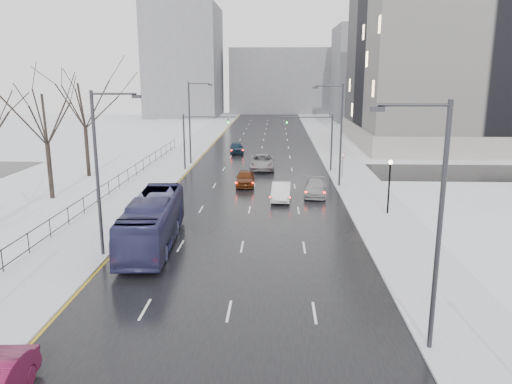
# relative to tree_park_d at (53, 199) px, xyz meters

# --- Properties ---
(road) EXTENTS (16.00, 150.00, 0.04)m
(road) POSITION_rel_tree_park_d_xyz_m (17.80, 26.00, 0.02)
(road) COLOR black
(road) RESTS_ON ground
(cross_road) EXTENTS (130.00, 10.00, 0.04)m
(cross_road) POSITION_rel_tree_park_d_xyz_m (17.80, 14.00, 0.02)
(cross_road) COLOR black
(cross_road) RESTS_ON ground
(sidewalk_left) EXTENTS (5.00, 150.00, 0.16)m
(sidewalk_left) POSITION_rel_tree_park_d_xyz_m (7.30, 26.00, 0.08)
(sidewalk_left) COLOR silver
(sidewalk_left) RESTS_ON ground
(sidewalk_right) EXTENTS (5.00, 150.00, 0.16)m
(sidewalk_right) POSITION_rel_tree_park_d_xyz_m (28.30, 26.00, 0.08)
(sidewalk_right) COLOR silver
(sidewalk_right) RESTS_ON ground
(park_strip) EXTENTS (14.00, 150.00, 0.12)m
(park_strip) POSITION_rel_tree_park_d_xyz_m (-2.20, 26.00, 0.06)
(park_strip) COLOR white
(park_strip) RESTS_ON ground
(tree_park_d) EXTENTS (8.75, 8.75, 12.50)m
(tree_park_d) POSITION_rel_tree_park_d_xyz_m (0.00, 0.00, 0.00)
(tree_park_d) COLOR black
(tree_park_d) RESTS_ON ground
(tree_park_e) EXTENTS (9.45, 9.45, 13.50)m
(tree_park_e) POSITION_rel_tree_park_d_xyz_m (-0.40, 10.00, 0.00)
(tree_park_e) COLOR black
(tree_park_e) RESTS_ON ground
(iron_fence) EXTENTS (0.06, 70.00, 1.30)m
(iron_fence) POSITION_rel_tree_park_d_xyz_m (4.80, -4.00, 0.91)
(iron_fence) COLOR black
(iron_fence) RESTS_ON sidewalk_left
(streetlight_r_near) EXTENTS (2.95, 0.25, 10.00)m
(streetlight_r_near) POSITION_rel_tree_park_d_xyz_m (25.97, -24.00, 5.62)
(streetlight_r_near) COLOR #2D2D33
(streetlight_r_near) RESTS_ON ground
(streetlight_r_mid) EXTENTS (2.95, 0.25, 10.00)m
(streetlight_r_mid) POSITION_rel_tree_park_d_xyz_m (25.97, 6.00, 5.62)
(streetlight_r_mid) COLOR #2D2D33
(streetlight_r_mid) RESTS_ON ground
(streetlight_l_near) EXTENTS (2.95, 0.25, 10.00)m
(streetlight_l_near) POSITION_rel_tree_park_d_xyz_m (9.63, -14.00, 5.62)
(streetlight_l_near) COLOR #2D2D33
(streetlight_l_near) RESTS_ON ground
(streetlight_l_far) EXTENTS (2.95, 0.25, 10.00)m
(streetlight_l_far) POSITION_rel_tree_park_d_xyz_m (9.63, 18.00, 5.62)
(streetlight_l_far) COLOR #2D2D33
(streetlight_l_far) RESTS_ON ground
(lamppost_r_mid) EXTENTS (0.36, 0.36, 4.28)m
(lamppost_r_mid) POSITION_rel_tree_park_d_xyz_m (28.80, -4.00, 2.94)
(lamppost_r_mid) COLOR black
(lamppost_r_mid) RESTS_ON sidewalk_right
(mast_signal_right) EXTENTS (6.10, 0.33, 6.50)m
(mast_signal_right) POSITION_rel_tree_park_d_xyz_m (25.13, 14.00, 4.11)
(mast_signal_right) COLOR #2D2D33
(mast_signal_right) RESTS_ON ground
(mast_signal_left) EXTENTS (6.10, 0.33, 6.50)m
(mast_signal_left) POSITION_rel_tree_park_d_xyz_m (10.47, 14.00, 4.11)
(mast_signal_left) COLOR #2D2D33
(mast_signal_left) RESTS_ON ground
(no_uturn_sign) EXTENTS (0.60, 0.06, 2.70)m
(no_uturn_sign) POSITION_rel_tree_park_d_xyz_m (27.00, 10.00, 2.30)
(no_uturn_sign) COLOR #2D2D33
(no_uturn_sign) RESTS_ON sidewalk_right
(civic_building) EXTENTS (41.00, 31.00, 24.80)m
(civic_building) POSITION_rel_tree_park_d_xyz_m (52.80, 38.00, 11.21)
(civic_building) COLOR gray
(civic_building) RESTS_ON ground
(bldg_far_right) EXTENTS (24.00, 20.00, 22.00)m
(bldg_far_right) POSITION_rel_tree_park_d_xyz_m (45.80, 81.00, 11.00)
(bldg_far_right) COLOR slate
(bldg_far_right) RESTS_ON ground
(bldg_far_left) EXTENTS (18.00, 22.00, 28.00)m
(bldg_far_left) POSITION_rel_tree_park_d_xyz_m (-4.20, 91.00, 14.00)
(bldg_far_left) COLOR slate
(bldg_far_left) RESTS_ON ground
(bldg_far_center) EXTENTS (30.00, 18.00, 18.00)m
(bldg_far_center) POSITION_rel_tree_park_d_xyz_m (21.80, 106.00, 9.00)
(bldg_far_center) COLOR slate
(bldg_far_center) RESTS_ON ground
(bus) EXTENTS (3.39, 11.53, 3.17)m
(bus) POSITION_rel_tree_park_d_xyz_m (12.02, -11.87, 1.62)
(bus) COLOR navy
(bus) RESTS_ON road
(sedan_center_near) EXTENTS (1.96, 4.57, 1.54)m
(sedan_center_near) POSITION_rel_tree_park_d_xyz_m (16.89, 6.13, 0.81)
(sedan_center_near) COLOR #53240E
(sedan_center_near) RESTS_ON road
(sedan_right_near) EXTENTS (1.85, 4.72, 1.53)m
(sedan_right_near) POSITION_rel_tree_park_d_xyz_m (20.42, 0.48, 0.80)
(sedan_right_near) COLOR white
(sedan_right_near) RESTS_ON road
(sedan_right_cross) EXTENTS (2.92, 6.19, 1.71)m
(sedan_right_cross) POSITION_rel_tree_park_d_xyz_m (18.30, 15.19, 0.90)
(sedan_right_cross) COLOR gray
(sedan_right_cross) RESTS_ON road
(sedan_right_far) EXTENTS (2.42, 5.05, 1.42)m
(sedan_right_far) POSITION_rel_tree_park_d_xyz_m (23.57, 2.29, 0.75)
(sedan_right_far) COLOR gray
(sedan_right_far) RESTS_ON road
(sedan_center_far) EXTENTS (2.35, 4.75, 1.56)m
(sedan_center_far) POSITION_rel_tree_park_d_xyz_m (14.36, 27.10, 0.82)
(sedan_center_far) COLOR #112535
(sedan_center_far) RESTS_ON road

